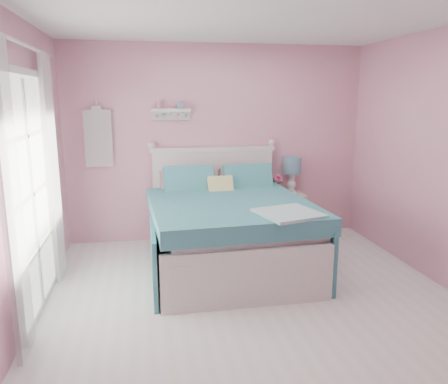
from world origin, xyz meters
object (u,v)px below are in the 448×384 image
object	(u,v)px
nightstand	(288,215)
vase	(278,187)
bed	(227,230)
teacup	(289,194)
table_lamp	(292,168)

from	to	relation	value
nightstand	vase	distance (m)	0.42
bed	teacup	bearing A→B (deg)	32.05
bed	vase	world-z (taller)	bed
nightstand	table_lamp	xyz separation A→B (m)	(0.07, 0.08, 0.65)
table_lamp	teacup	xyz separation A→B (m)	(-0.11, -0.25, -0.31)
nightstand	teacup	size ratio (longest dim) A/B	6.06
table_lamp	vase	world-z (taller)	table_lamp
vase	teacup	bearing A→B (deg)	-67.00
table_lamp	vase	bearing A→B (deg)	-171.64
nightstand	teacup	bearing A→B (deg)	-103.91
bed	table_lamp	size ratio (longest dim) A/B	4.47
bed	teacup	world-z (taller)	bed
nightstand	vase	xyz separation A→B (m)	(-0.14, 0.05, 0.39)
bed	table_lamp	world-z (taller)	bed
table_lamp	teacup	size ratio (longest dim) A/B	4.89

